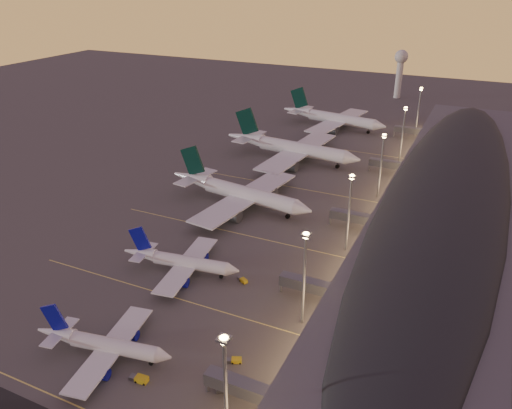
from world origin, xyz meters
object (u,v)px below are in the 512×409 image
object	(u,v)px
baggage_tug_b	(226,388)
baggage_tug_d	(235,360)
airliner_wide_far	(333,118)
radar_tower	(400,66)
airliner_narrow_south	(103,344)
airliner_wide_near	(238,192)
baggage_tug_a	(140,379)
airliner_narrow_north	(181,261)
baggage_tug_c	(243,280)
airliner_wide_mid	(291,148)

from	to	relation	value
baggage_tug_b	baggage_tug_d	xyz separation A→B (m)	(-2.29, 8.17, -0.08)
airliner_wide_far	radar_tower	world-z (taller)	radar_tower
airliner_narrow_south	airliner_wide_near	size ratio (longest dim) A/B	0.55
radar_tower	baggage_tug_d	size ratio (longest dim) A/B	8.68
radar_tower	airliner_wide_near	bearing A→B (deg)	-95.69
baggage_tug_a	airliner_narrow_north	bearing A→B (deg)	105.91
radar_tower	baggage_tug_c	bearing A→B (deg)	-89.01
airliner_narrow_south	radar_tower	xyz separation A→B (m)	(11.17, 290.77, 18.72)
airliner_wide_mid	baggage_tug_b	bearing A→B (deg)	-68.50
airliner_wide_far	baggage_tug_a	xyz separation A→B (m)	(20.41, -204.82, -4.66)
airliner_wide_far	airliner_wide_mid	bearing A→B (deg)	-82.11
radar_tower	baggage_tug_a	xyz separation A→B (m)	(1.12, -293.88, -21.30)
airliner_wide_near	radar_tower	world-z (taller)	radar_tower
baggage_tug_c	baggage_tug_b	bearing A→B (deg)	-39.26
airliner_wide_mid	baggage_tug_d	world-z (taller)	airliner_wide_mid
airliner_narrow_north	radar_tower	bearing A→B (deg)	78.67
baggage_tug_b	radar_tower	bearing A→B (deg)	55.54
airliner_wide_near	radar_tower	xyz separation A→B (m)	(20.36, 204.37, 16.75)
airliner_narrow_north	baggage_tug_c	bearing A→B (deg)	0.78
airliner_narrow_south	airliner_wide_far	bearing A→B (deg)	82.54
airliner_narrow_south	airliner_narrow_north	xyz separation A→B (m)	(-3.46, 37.71, 0.23)
baggage_tug_b	airliner_narrow_south	bearing A→B (deg)	146.57
airliner_narrow_south	airliner_narrow_north	size ratio (longest dim) A/B	0.93
airliner_wide_far	baggage_tug_a	world-z (taller)	airliner_wide_far
baggage_tug_a	baggage_tug_b	distance (m)	19.18
airliner_wide_mid	airliner_wide_far	bearing A→B (deg)	93.53
airliner_wide_near	baggage_tug_c	size ratio (longest dim) A/B	16.96
radar_tower	baggage_tug_b	world-z (taller)	radar_tower
airliner_wide_mid	baggage_tug_d	size ratio (longest dim) A/B	18.34
airliner_wide_near	airliner_wide_mid	bearing A→B (deg)	98.60
baggage_tug_b	airliner_wide_mid	bearing A→B (deg)	67.91
airliner_wide_far	baggage_tug_b	distance (m)	202.89
baggage_tug_b	baggage_tug_c	size ratio (longest dim) A/B	1.14
airliner_narrow_south	radar_tower	world-z (taller)	radar_tower
airliner_narrow_south	airliner_narrow_north	distance (m)	37.86
airliner_wide_mid	airliner_wide_far	xyz separation A→B (m)	(1.82, 59.85, -0.42)
airliner_wide_far	baggage_tug_d	world-z (taller)	airliner_wide_far
airliner_narrow_north	baggage_tug_d	xyz separation A→B (m)	(31.76, -26.92, -2.91)
airliner_narrow_south	baggage_tug_b	xyz separation A→B (m)	(30.60, 2.62, -2.60)
airliner_narrow_south	airliner_wide_far	size ratio (longest dim) A/B	0.54
baggage_tug_c	baggage_tug_d	distance (m)	32.49
baggage_tug_c	baggage_tug_d	world-z (taller)	baggage_tug_d
airliner_narrow_south	baggage_tug_c	bearing A→B (deg)	59.37
airliner_wide_near	baggage_tug_a	world-z (taller)	airliner_wide_near
radar_tower	baggage_tug_b	size ratio (longest dim) A/B	7.77
baggage_tug_b	airliner_narrow_north	bearing A→B (deg)	95.82
airliner_wide_far	airliner_narrow_south	bearing A→B (deg)	-78.06
baggage_tug_c	radar_tower	bearing A→B (deg)	120.06
radar_tower	baggage_tug_d	xyz separation A→B (m)	(17.13, -279.99, -21.40)
airliner_wide_mid	baggage_tug_c	size ratio (longest dim) A/B	18.72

